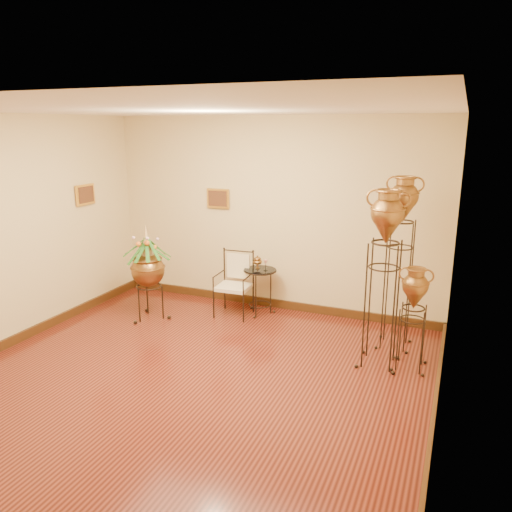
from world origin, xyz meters
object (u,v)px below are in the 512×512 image
at_px(side_table, 260,291).
at_px(amphora_tall, 399,262).
at_px(planter_urn, 148,266).
at_px(armchair, 234,284).
at_px(amphora_mid, 383,278).

bearing_deg(side_table, amphora_tall, -11.17).
height_order(amphora_tall, side_table, amphora_tall).
distance_m(planter_urn, armchair, 1.23).
bearing_deg(side_table, armchair, -146.96).
height_order(amphora_tall, planter_urn, amphora_tall).
distance_m(amphora_mid, planter_urn, 3.24).
distance_m(amphora_tall, planter_urn, 3.36).
xyz_separation_m(planter_urn, side_table, (1.37, 0.77, -0.42)).
xyz_separation_m(amphora_mid, armchair, (-2.17, 0.74, -0.56)).
relative_size(amphora_tall, amphora_mid, 1.04).
xyz_separation_m(amphora_tall, side_table, (-1.95, 0.39, -0.73)).
relative_size(amphora_tall, planter_urn, 1.55).
xyz_separation_m(planter_urn, armchair, (1.05, 0.56, -0.30)).
distance_m(amphora_tall, amphora_mid, 0.58).
relative_size(planter_urn, side_table, 1.62).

